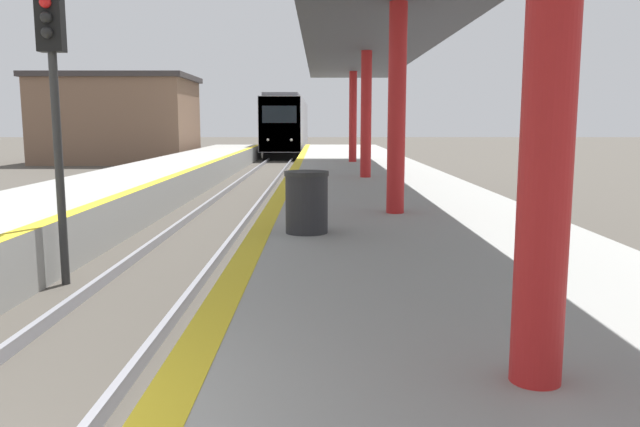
# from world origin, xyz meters

# --- Properties ---
(train) EXTENTS (2.61, 20.52, 4.22)m
(train) POSITION_xyz_m (0.00, 46.19, 2.14)
(train) COLOR black
(train) RESTS_ON ground
(signal_near) EXTENTS (0.36, 0.31, 4.25)m
(signal_near) POSITION_xyz_m (-1.30, 6.76, 2.98)
(signal_near) COLOR #2D2D2D
(signal_near) RESTS_ON ground
(station_canopy) EXTENTS (3.28, 27.09, 3.57)m
(station_canopy) POSITION_xyz_m (3.71, 11.36, 4.25)
(station_canopy) COLOR red
(station_canopy) RESTS_ON platform_right
(trash_bin) EXTENTS (0.60, 0.60, 0.83)m
(trash_bin) POSITION_xyz_m (2.29, 6.09, 1.31)
(trash_bin) COLOR #262628
(trash_bin) RESTS_ON platform_right
(station_building) EXTENTS (8.92, 6.53, 5.13)m
(station_building) POSITION_xyz_m (-9.49, 35.12, 2.58)
(station_building) COLOR brown
(station_building) RESTS_ON ground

